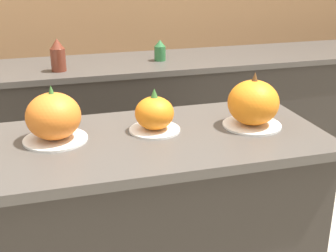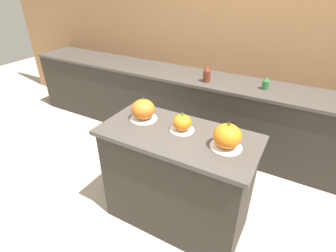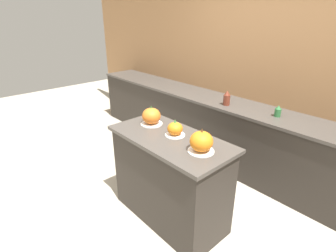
% 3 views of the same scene
% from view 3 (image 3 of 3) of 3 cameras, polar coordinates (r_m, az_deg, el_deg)
% --- Properties ---
extents(ground_plane, '(12.00, 12.00, 0.00)m').
position_cam_3_polar(ground_plane, '(2.96, 0.41, -18.77)').
color(ground_plane, '#BCB29E').
extents(wall_back, '(8.00, 0.06, 2.50)m').
position_cam_3_polar(wall_back, '(3.63, 20.73, 10.15)').
color(wall_back, '#9E7047').
rests_on(wall_back, ground_plane).
extents(kitchen_island, '(1.23, 0.61, 0.93)m').
position_cam_3_polar(kitchen_island, '(2.67, 0.44, -11.32)').
color(kitchen_island, '#2D2823').
rests_on(kitchen_island, ground_plane).
extents(back_counter, '(6.00, 0.60, 0.90)m').
position_cam_3_polar(back_counter, '(3.60, 16.43, -2.92)').
color(back_counter, '#2D2823').
rests_on(back_counter, ground_plane).
extents(pumpkin_cake_left, '(0.23, 0.23, 0.20)m').
position_cam_3_polar(pumpkin_cake_left, '(2.69, -3.64, 2.10)').
color(pumpkin_cake_left, white).
rests_on(pumpkin_cake_left, kitchen_island).
extents(pumpkin_cake_center, '(0.19, 0.19, 0.16)m').
position_cam_3_polar(pumpkin_cake_center, '(2.44, 1.54, -0.69)').
color(pumpkin_cake_center, white).
rests_on(pumpkin_cake_center, kitchen_island).
extents(pumpkin_cake_right, '(0.22, 0.22, 0.21)m').
position_cam_3_polar(pumpkin_cake_right, '(2.17, 7.34, -3.42)').
color(pumpkin_cake_right, white).
rests_on(pumpkin_cake_right, kitchen_island).
extents(bottle_tall, '(0.09, 0.09, 0.19)m').
position_cam_3_polar(bottle_tall, '(3.45, 12.66, 5.92)').
color(bottle_tall, maroon).
rests_on(bottle_tall, back_counter).
extents(bottle_short, '(0.07, 0.07, 0.13)m').
position_cam_3_polar(bottle_short, '(3.24, 22.81, 2.98)').
color(bottle_short, '#2D6B38').
rests_on(bottle_short, back_counter).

